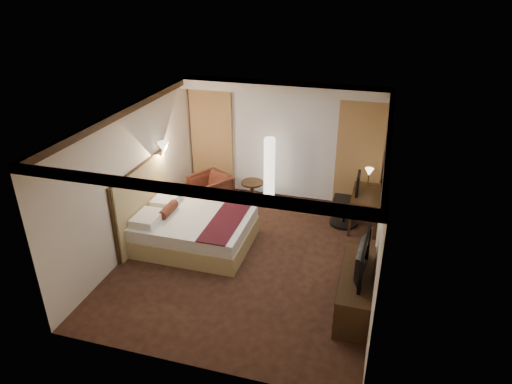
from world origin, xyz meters
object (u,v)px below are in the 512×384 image
(bed, at_px, (195,230))
(television, at_px, (358,256))
(desk, at_px, (364,210))
(office_chair, at_px, (345,199))
(side_table, at_px, (252,193))
(dresser, at_px, (356,290))
(floor_lamp, at_px, (269,171))
(armchair, at_px, (210,189))

(bed, bearing_deg, television, -17.88)
(desk, xyz_separation_m, office_chair, (-0.40, -0.05, 0.22))
(side_table, xyz_separation_m, dresser, (2.55, -2.93, 0.04))
(floor_lamp, distance_m, desk, 2.24)
(side_table, xyz_separation_m, television, (2.52, -2.93, 0.67))
(side_table, distance_m, office_chair, 2.15)
(office_chair, bearing_deg, desk, 6.83)
(television, bearing_deg, bed, 75.16)
(bed, relative_size, armchair, 2.61)
(desk, bearing_deg, office_chair, -172.93)
(side_table, height_order, dresser, dresser)
(desk, bearing_deg, floor_lamp, 168.18)
(desk, xyz_separation_m, dresser, (0.05, -2.65, -0.05))
(bed, xyz_separation_m, armchair, (-0.31, 1.63, 0.09))
(office_chair, distance_m, dresser, 2.65)
(armchair, height_order, television, television)
(bed, height_order, floor_lamp, floor_lamp)
(dresser, relative_size, television, 1.57)
(armchair, height_order, office_chair, office_chair)
(bed, xyz_separation_m, floor_lamp, (0.93, 2.10, 0.48))
(floor_lamp, distance_m, television, 3.79)
(side_table, xyz_separation_m, floor_lamp, (0.34, 0.17, 0.51))
(bed, height_order, side_table, bed)
(desk, bearing_deg, side_table, 173.63)
(side_table, height_order, office_chair, office_chair)
(armchair, xyz_separation_m, side_table, (0.90, 0.29, -0.12))
(floor_lamp, distance_m, dresser, 3.83)
(dresser, bearing_deg, floor_lamp, 125.46)
(bed, height_order, television, television)
(side_table, bearing_deg, dresser, -48.92)
(bed, relative_size, dresser, 1.27)
(bed, distance_m, armchair, 1.66)
(floor_lamp, distance_m, office_chair, 1.83)
(armchair, xyz_separation_m, office_chair, (3.00, -0.04, 0.19))
(bed, distance_m, dresser, 3.29)
(desk, bearing_deg, dresser, -88.92)
(armchair, height_order, desk, armchair)
(armchair, distance_m, desk, 3.40)
(dresser, bearing_deg, side_table, 131.08)
(armchair, bearing_deg, side_table, 49.87)
(desk, xyz_separation_m, television, (0.02, -2.65, 0.57))
(office_chair, bearing_deg, television, -80.98)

